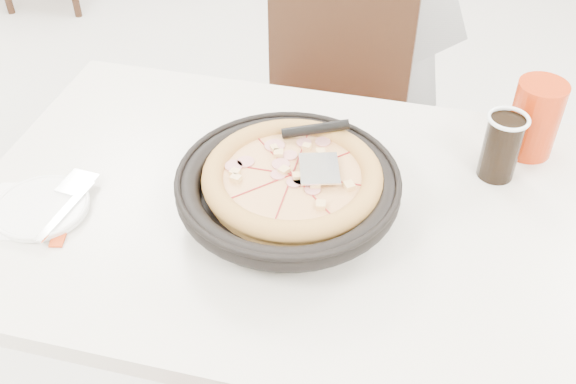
% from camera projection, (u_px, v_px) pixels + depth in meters
% --- Properties ---
extents(floor, '(7.00, 7.00, 0.00)m').
position_uv_depth(floor, '(359.00, 376.00, 1.86)').
color(floor, '#BBBBB6').
rests_on(floor, ground).
extents(main_table, '(1.28, 0.92, 0.75)m').
position_uv_depth(main_table, '(285.00, 326.00, 1.53)').
color(main_table, silver).
rests_on(main_table, floor).
extents(chair_far, '(0.44, 0.44, 0.95)m').
position_uv_depth(chair_far, '(322.00, 134.00, 1.91)').
color(chair_far, black).
rests_on(chair_far, floor).
extents(trivet, '(0.14, 0.14, 0.04)m').
position_uv_depth(trivet, '(283.00, 187.00, 1.29)').
color(trivet, black).
rests_on(trivet, main_table).
extents(pizza_pan, '(0.37, 0.37, 0.01)m').
position_uv_depth(pizza_pan, '(288.00, 195.00, 1.23)').
color(pizza_pan, black).
rests_on(pizza_pan, trivet).
extents(pizza, '(0.34, 0.34, 0.02)m').
position_uv_depth(pizza, '(292.00, 184.00, 1.23)').
color(pizza, '#B88238').
rests_on(pizza, pizza_pan).
extents(pizza_server, '(0.09, 0.11, 0.00)m').
position_uv_depth(pizza_server, '(319.00, 168.00, 1.21)').
color(pizza_server, white).
rests_on(pizza_server, pizza).
extents(napkin, '(0.19, 0.19, 0.00)m').
position_uv_depth(napkin, '(30.00, 210.00, 1.26)').
color(napkin, white).
rests_on(napkin, main_table).
extents(side_plate, '(0.19, 0.19, 0.01)m').
position_uv_depth(side_plate, '(42.00, 208.00, 1.26)').
color(side_plate, white).
rests_on(side_plate, napkin).
extents(fork, '(0.03, 0.17, 0.00)m').
position_uv_depth(fork, '(66.00, 210.00, 1.24)').
color(fork, white).
rests_on(fork, side_plate).
extents(cola_glass, '(0.08, 0.08, 0.13)m').
position_uv_depth(cola_glass, '(501.00, 148.00, 1.30)').
color(cola_glass, black).
rests_on(cola_glass, main_table).
extents(red_cup, '(0.11, 0.11, 0.16)m').
position_uv_depth(red_cup, '(535.00, 118.00, 1.35)').
color(red_cup, '#B22A09').
rests_on(red_cup, main_table).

